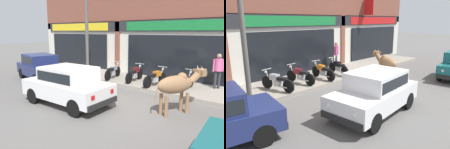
% 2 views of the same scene
% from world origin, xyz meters
% --- Properties ---
extents(ground_plane, '(90.00, 90.00, 0.00)m').
position_xyz_m(ground_plane, '(0.00, 0.00, 0.00)').
color(ground_plane, '#605E5B').
extents(sidewalk, '(19.00, 2.86, 0.16)m').
position_xyz_m(sidewalk, '(0.00, 3.63, 0.08)').
color(sidewalk, gray).
rests_on(sidewalk, ground).
extents(cow, '(1.20, 1.98, 1.61)m').
position_xyz_m(cow, '(2.21, 0.62, 1.01)').
color(cow, '#936B47').
rests_on(cow, ground).
extents(car_1, '(3.68, 1.77, 1.46)m').
position_xyz_m(car_1, '(-1.35, -1.12, 0.81)').
color(car_1, black).
rests_on(car_1, ground).
extents(motorcycle_0, '(0.66, 1.78, 0.88)m').
position_xyz_m(motorcycle_0, '(-2.55, 3.02, 0.55)').
color(motorcycle_0, black).
rests_on(motorcycle_0, sidewalk).
extents(motorcycle_1, '(0.52, 1.81, 0.88)m').
position_xyz_m(motorcycle_1, '(-1.22, 3.18, 0.55)').
color(motorcycle_1, black).
rests_on(motorcycle_1, sidewalk).
extents(motorcycle_2, '(0.52, 1.81, 0.88)m').
position_xyz_m(motorcycle_2, '(0.09, 3.01, 0.55)').
color(motorcycle_2, black).
rests_on(motorcycle_2, sidewalk).
extents(motorcycle_3, '(0.68, 1.78, 0.88)m').
position_xyz_m(motorcycle_3, '(1.35, 3.13, 0.55)').
color(motorcycle_3, black).
rests_on(motorcycle_3, sidewalk).
extents(pedestrian, '(0.41, 0.34, 1.60)m').
position_xyz_m(pedestrian, '(2.51, 4.38, 1.14)').
color(pedestrian, '#2D2D33').
rests_on(pedestrian, sidewalk).
extents(utility_pole, '(0.18, 0.18, 5.75)m').
position_xyz_m(utility_pole, '(-4.03, 2.50, 3.04)').
color(utility_pole, '#595651').
rests_on(utility_pole, sidewalk).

